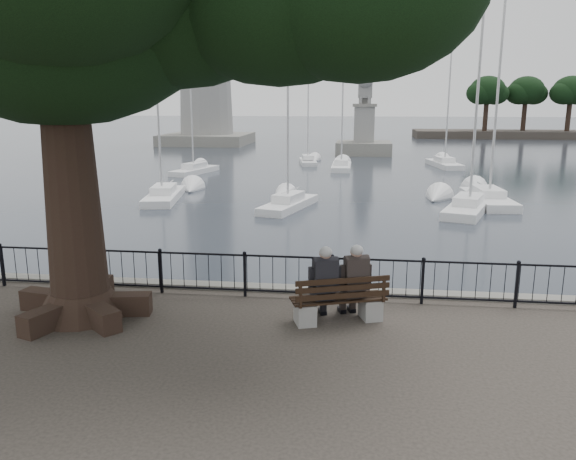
% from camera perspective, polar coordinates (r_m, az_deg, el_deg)
% --- Properties ---
extents(harbor, '(260.00, 260.00, 1.20)m').
position_cam_1_polar(harbor, '(13.61, 0.26, -8.18)').
color(harbor, slate).
rests_on(harbor, ground).
extents(railing, '(22.06, 0.06, 1.00)m').
position_cam_1_polar(railing, '(12.79, 0.00, -4.55)').
color(railing, black).
rests_on(railing, ground).
extents(bench, '(2.02, 1.18, 1.02)m').
position_cam_1_polar(bench, '(11.55, 5.20, -7.62)').
color(bench, gray).
rests_on(bench, ground).
extents(person_left, '(0.65, 0.89, 1.62)m').
position_cam_1_polar(person_left, '(11.43, 3.59, -5.74)').
color(person_left, black).
rests_on(person_left, ground).
extents(person_right, '(0.65, 0.89, 1.62)m').
position_cam_1_polar(person_right, '(11.62, 6.66, -5.50)').
color(person_right, black).
rests_on(person_right, ground).
extents(lighthouse, '(10.69, 10.69, 32.49)m').
position_cam_1_polar(lighthouse, '(74.68, -8.52, 19.23)').
color(lighthouse, slate).
rests_on(lighthouse, ground).
extents(lion_monument, '(5.66, 5.66, 8.43)m').
position_cam_1_polar(lion_monument, '(59.63, 7.71, 9.64)').
color(lion_monument, slate).
rests_on(lion_monument, ground).
extents(sailboat_a, '(2.50, 5.84, 11.44)m').
position_cam_1_polar(sailboat_a, '(32.22, -12.49, 3.57)').
color(sailboat_a, white).
rests_on(sailboat_a, ground).
extents(sailboat_b, '(2.73, 5.31, 11.03)m').
position_cam_1_polar(sailboat_b, '(28.95, 0.05, 2.85)').
color(sailboat_b, white).
rests_on(sailboat_b, ground).
extents(sailboat_c, '(3.45, 6.04, 12.32)m').
position_cam_1_polar(sailboat_c, '(29.43, 17.83, 2.42)').
color(sailboat_c, white).
rests_on(sailboat_c, ground).
extents(sailboat_d, '(2.06, 6.18, 11.22)m').
position_cam_1_polar(sailboat_d, '(32.34, 19.64, 3.13)').
color(sailboat_d, white).
rests_on(sailboat_d, ground).
extents(sailboat_e, '(2.73, 5.38, 12.50)m').
position_cam_1_polar(sailboat_e, '(43.92, -9.47, 6.18)').
color(sailboat_e, white).
rests_on(sailboat_e, ground).
extents(sailboat_f, '(1.50, 5.39, 11.40)m').
position_cam_1_polar(sailboat_f, '(46.21, 5.44, 6.58)').
color(sailboat_f, white).
rests_on(sailboat_f, ground).
extents(sailboat_g, '(2.56, 5.96, 10.91)m').
position_cam_1_polar(sailboat_g, '(49.52, 15.57, 6.57)').
color(sailboat_g, white).
rests_on(sailboat_g, ground).
extents(sailboat_h, '(2.01, 4.79, 11.36)m').
position_cam_1_polar(sailboat_h, '(49.97, 2.04, 7.13)').
color(sailboat_h, white).
rests_on(sailboat_h, ground).
extents(far_shore, '(30.00, 8.60, 9.18)m').
position_cam_1_polar(far_shore, '(92.25, 22.70, 11.09)').
color(far_shore, '#2F2A25').
rests_on(far_shore, ground).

